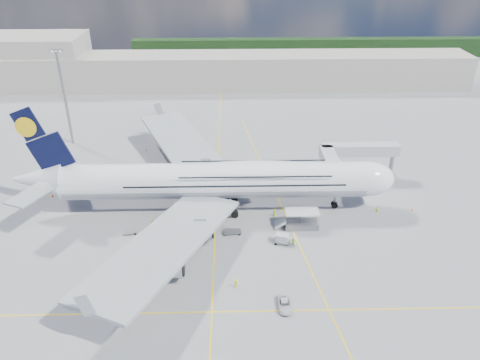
{
  "coord_description": "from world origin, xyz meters",
  "views": [
    {
      "loc": [
        3.08,
        -73.69,
        52.4
      ],
      "look_at": [
        5.01,
        8.0,
        7.93
      ],
      "focal_mm": 35.0,
      "sensor_mm": 36.0,
      "label": 1
    }
  ],
  "objects_px": {
    "crew_nose": "(377,210)",
    "cone_wing_left_outer": "(146,150)",
    "dolly_row_b": "(114,277)",
    "dolly_back": "(130,232)",
    "dolly_nose_far": "(282,238)",
    "cone_wing_left_inner": "(156,166)",
    "jet_bridge": "(348,156)",
    "cone_tail": "(53,195)",
    "crew_wing": "(153,224)",
    "crew_tug": "(236,284)",
    "cargo_loader": "(300,221)",
    "cone_wing_right_inner": "(192,240)",
    "dolly_nose_near": "(232,232)",
    "baggage_tug": "(139,247)",
    "crew_loader": "(293,242)",
    "service_van": "(285,305)",
    "airliner": "(216,180)",
    "dolly_row_c": "(160,233)",
    "catering_truck_inner": "(202,173)",
    "catering_truck_outer": "(180,135)",
    "cone_nose": "(412,210)",
    "dolly_row_a": "(144,247)",
    "light_mast": "(65,97)",
    "crew_van": "(274,213)",
    "cone_wing_right_outer": "(123,282)"
  },
  "relations": [
    {
      "from": "crew_tug",
      "to": "cone_nose",
      "type": "bearing_deg",
      "value": 26.75
    },
    {
      "from": "dolly_row_c",
      "to": "baggage_tug",
      "type": "xyz_separation_m",
      "value": [
        -3.28,
        -4.22,
        -0.15
      ]
    },
    {
      "from": "dolly_nose_near",
      "to": "crew_wing",
      "type": "distance_m",
      "value": 15.82
    },
    {
      "from": "cargo_loader",
      "to": "dolly_row_c",
      "type": "height_order",
      "value": "cargo_loader"
    },
    {
      "from": "dolly_nose_near",
      "to": "cone_nose",
      "type": "xyz_separation_m",
      "value": [
        37.69,
        7.22,
        -0.13
      ]
    },
    {
      "from": "dolly_row_b",
      "to": "dolly_back",
      "type": "bearing_deg",
      "value": 103.12
    },
    {
      "from": "airliner",
      "to": "cone_wing_left_outer",
      "type": "distance_m",
      "value": 35.9
    },
    {
      "from": "airliner",
      "to": "crew_loader",
      "type": "distance_m",
      "value": 20.53
    },
    {
      "from": "cone_wing_right_outer",
      "to": "service_van",
      "type": "bearing_deg",
      "value": -13.59
    },
    {
      "from": "dolly_row_b",
      "to": "crew_nose",
      "type": "height_order",
      "value": "dolly_row_b"
    },
    {
      "from": "baggage_tug",
      "to": "jet_bridge",
      "type": "bearing_deg",
      "value": 40.68
    },
    {
      "from": "catering_truck_outer",
      "to": "crew_van",
      "type": "bearing_deg",
      "value": -29.94
    },
    {
      "from": "dolly_back",
      "to": "crew_nose",
      "type": "height_order",
      "value": "crew_nose"
    },
    {
      "from": "light_mast",
      "to": "dolly_row_c",
      "type": "height_order",
      "value": "light_mast"
    },
    {
      "from": "cone_nose",
      "to": "crew_loader",
      "type": "bearing_deg",
      "value": -156.22
    },
    {
      "from": "dolly_row_b",
      "to": "crew_tug",
      "type": "distance_m",
      "value": 20.55
    },
    {
      "from": "cargo_loader",
      "to": "dolly_row_b",
      "type": "distance_m",
      "value": 36.75
    },
    {
      "from": "dolly_back",
      "to": "crew_nose",
      "type": "bearing_deg",
      "value": -3.06
    },
    {
      "from": "crew_wing",
      "to": "catering_truck_outer",
      "type": "bearing_deg",
      "value": 31.05
    },
    {
      "from": "crew_loader",
      "to": "crew_wing",
      "type": "relative_size",
      "value": 1.01
    },
    {
      "from": "crew_wing",
      "to": "cone_tail",
      "type": "xyz_separation_m",
      "value": [
        -23.78,
        12.59,
        -0.58
      ]
    },
    {
      "from": "cone_wing_right_inner",
      "to": "dolly_row_b",
      "type": "bearing_deg",
      "value": -138.16
    },
    {
      "from": "cargo_loader",
      "to": "catering_truck_inner",
      "type": "height_order",
      "value": "catering_truck_inner"
    },
    {
      "from": "catering_truck_outer",
      "to": "cone_tail",
      "type": "bearing_deg",
      "value": -101.71
    },
    {
      "from": "dolly_row_b",
      "to": "cone_wing_left_inner",
      "type": "xyz_separation_m",
      "value": [
        1.31,
        42.06,
        -0.66
      ]
    },
    {
      "from": "crew_nose",
      "to": "cone_wing_left_outer",
      "type": "bearing_deg",
      "value": 134.26
    },
    {
      "from": "dolly_back",
      "to": "dolly_nose_far",
      "type": "distance_m",
      "value": 29.39
    },
    {
      "from": "crew_loader",
      "to": "dolly_back",
      "type": "bearing_deg",
      "value": -142.59
    },
    {
      "from": "dolly_nose_far",
      "to": "service_van",
      "type": "bearing_deg",
      "value": -78.12
    },
    {
      "from": "cargo_loader",
      "to": "cone_wing_right_inner",
      "type": "xyz_separation_m",
      "value": [
        -21.15,
        -4.43,
        -0.94
      ]
    },
    {
      "from": "catering_truck_outer",
      "to": "crew_nose",
      "type": "xyz_separation_m",
      "value": [
        43.99,
        -37.54,
        -1.04
      ]
    },
    {
      "from": "dolly_nose_near",
      "to": "service_van",
      "type": "distance_m",
      "value": 21.85
    },
    {
      "from": "cargo_loader",
      "to": "dolly_row_a",
      "type": "bearing_deg",
      "value": -168.05
    },
    {
      "from": "crew_tug",
      "to": "cone_nose",
      "type": "xyz_separation_m",
      "value": [
        37.13,
        22.94,
        -0.67
      ]
    },
    {
      "from": "cargo_loader",
      "to": "crew_loader",
      "type": "distance_m",
      "value": 6.69
    },
    {
      "from": "dolly_row_c",
      "to": "cone_wing_right_outer",
      "type": "xyz_separation_m",
      "value": [
        -4.55,
        -12.95,
        -0.72
      ]
    },
    {
      "from": "jet_bridge",
      "to": "cone_wing_right_inner",
      "type": "height_order",
      "value": "jet_bridge"
    },
    {
      "from": "cone_nose",
      "to": "airliner",
      "type": "bearing_deg",
      "value": 177.5
    },
    {
      "from": "dolly_row_c",
      "to": "cargo_loader",
      "type": "bearing_deg",
      "value": 1.39
    },
    {
      "from": "baggage_tug",
      "to": "crew_tug",
      "type": "height_order",
      "value": "baggage_tug"
    },
    {
      "from": "jet_bridge",
      "to": "cone_tail",
      "type": "bearing_deg",
      "value": -175.65
    },
    {
      "from": "crew_van",
      "to": "crew_tug",
      "type": "height_order",
      "value": "crew_tug"
    },
    {
      "from": "light_mast",
      "to": "baggage_tug",
      "type": "xyz_separation_m",
      "value": [
        26.29,
        -49.24,
        -12.36
      ]
    },
    {
      "from": "crew_wing",
      "to": "cone_wing_left_outer",
      "type": "xyz_separation_m",
      "value": [
        -6.86,
        36.1,
        -0.63
      ]
    },
    {
      "from": "dolly_nose_far",
      "to": "dolly_nose_near",
      "type": "distance_m",
      "value": 9.95
    },
    {
      "from": "cone_tail",
      "to": "crew_loader",
      "type": "bearing_deg",
      "value": -20.87
    },
    {
      "from": "dolly_row_b",
      "to": "crew_wing",
      "type": "height_order",
      "value": "dolly_row_b"
    },
    {
      "from": "cone_wing_right_outer",
      "to": "cone_tail",
      "type": "xyz_separation_m",
      "value": [
        -21.13,
        28.89,
        0.02
      ]
    },
    {
      "from": "dolly_nose_near",
      "to": "baggage_tug",
      "type": "bearing_deg",
      "value": -167.71
    },
    {
      "from": "jet_bridge",
      "to": "dolly_nose_far",
      "type": "bearing_deg",
      "value": -126.31
    }
  ]
}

